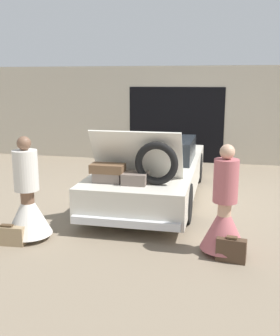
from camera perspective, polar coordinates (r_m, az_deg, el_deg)
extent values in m
plane|color=#7F705B|center=(8.34, 1.88, -4.13)|extent=(40.00, 40.00, 0.00)
cube|color=beige|center=(11.77, 5.29, 7.73)|extent=(12.00, 0.12, 2.80)
cube|color=black|center=(11.73, 5.22, 6.24)|extent=(2.80, 0.02, 2.20)
cube|color=silver|center=(8.22, 1.90, -1.02)|extent=(1.81, 4.68, 0.57)
cube|color=#1E2328|center=(8.38, 2.27, 2.81)|extent=(1.59, 1.50, 0.45)
cylinder|color=black|center=(9.80, -1.37, 0.53)|extent=(0.18, 0.69, 0.69)
cylinder|color=black|center=(9.55, 8.40, 0.07)|extent=(0.18, 0.69, 0.69)
cylinder|color=black|center=(7.14, -6.77, -4.23)|extent=(0.18, 0.69, 0.69)
cylinder|color=black|center=(6.80, 6.69, -5.11)|extent=(0.18, 0.69, 0.69)
cube|color=silver|center=(6.05, -2.22, -8.00)|extent=(1.72, 0.10, 0.12)
cube|color=silver|center=(6.60, -0.45, 1.89)|extent=(1.54, 0.51, 0.87)
cube|color=#75665B|center=(6.54, -4.71, -1.35)|extent=(0.46, 0.27, 0.16)
cube|color=#75665B|center=(6.42, -0.68, -1.49)|extent=(0.40, 0.40, 0.18)
cube|color=brown|center=(6.50, -4.73, -0.05)|extent=(0.56, 0.30, 0.14)
torus|color=black|center=(6.29, 2.40, 0.66)|extent=(0.71, 0.12, 0.71)
cylinder|color=brown|center=(6.33, -15.87, -6.50)|extent=(0.20, 0.20, 0.78)
cone|color=silver|center=(6.31, -15.89, -6.16)|extent=(0.70, 0.70, 0.70)
cylinder|color=silver|center=(6.14, -16.26, -0.34)|extent=(0.37, 0.37, 0.62)
sphere|color=brown|center=(6.06, -16.50, 3.46)|extent=(0.21, 0.21, 0.21)
cylinder|color=tan|center=(5.71, 12.03, -8.47)|extent=(0.19, 0.19, 0.76)
cone|color=#B25B60|center=(5.70, 12.05, -8.11)|extent=(0.65, 0.65, 0.69)
cylinder|color=#B25B60|center=(5.51, 12.36, -1.83)|extent=(0.34, 0.34, 0.60)
sphere|color=tan|center=(5.42, 12.56, 2.31)|extent=(0.21, 0.21, 0.21)
cube|color=#9E8460|center=(6.26, -18.68, -9.30)|extent=(0.53, 0.17, 0.29)
cube|color=#4C3823|center=(6.20, -18.79, -7.89)|extent=(0.19, 0.09, 0.02)
cube|color=#473323|center=(5.57, 13.09, -11.54)|extent=(0.41, 0.19, 0.33)
cube|color=#4C3823|center=(5.49, 13.18, -9.79)|extent=(0.15, 0.10, 0.02)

